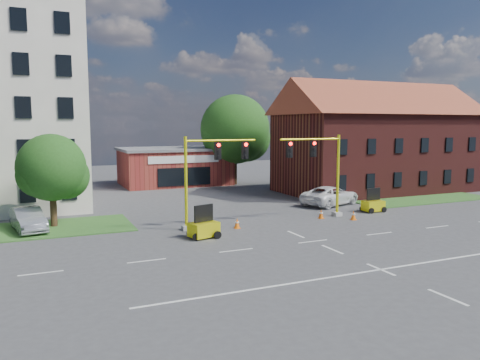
{
  "coord_description": "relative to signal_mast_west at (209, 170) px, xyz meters",
  "views": [
    {
      "loc": [
        -15.02,
        -23.25,
        6.9
      ],
      "look_at": [
        -0.36,
        10.0,
        2.65
      ],
      "focal_mm": 35.0,
      "sensor_mm": 36.0,
      "label": 1
    }
  ],
  "objects": [
    {
      "name": "trailer_east",
      "position": [
        14.05,
        0.3,
        -3.34
      ],
      "size": [
        1.63,
        1.1,
        1.84
      ],
      "rotation": [
        0.0,
        0.0,
        -0.01
      ],
      "color": "#FAF415",
      "rests_on": "ground"
    },
    {
      "name": "cone_a",
      "position": [
        1.63,
        -0.88,
        -3.58
      ],
      "size": [
        0.4,
        0.4,
        0.7
      ],
      "color": "orange",
      "rests_on": "ground"
    },
    {
      "name": "townhouse_row",
      "position": [
        22.36,
        10.0,
        2.01
      ],
      "size": [
        21.0,
        11.0,
        11.5
      ],
      "color": "#4F1A17",
      "rests_on": "ground"
    },
    {
      "name": "ground",
      "position": [
        4.36,
        -6.0,
        -3.92
      ],
      "size": [
        120.0,
        120.0,
        0.0
      ],
      "primitive_type": "plane",
      "color": "#3E3D40",
      "rests_on": "ground"
    },
    {
      "name": "cone_d",
      "position": [
        8.69,
        -0.33,
        -3.58
      ],
      "size": [
        0.4,
        0.4,
        0.7
      ],
      "color": "orange",
      "rests_on": "ground"
    },
    {
      "name": "signal_mast_west",
      "position": [
        0.0,
        0.0,
        0.0
      ],
      "size": [
        5.3,
        0.6,
        6.2
      ],
      "color": "#979691",
      "rests_on": "ground"
    },
    {
      "name": "signal_mast_east",
      "position": [
        8.71,
        0.0,
        0.0
      ],
      "size": [
        5.3,
        0.6,
        6.2
      ],
      "color": "#979691",
      "rests_on": "ground"
    },
    {
      "name": "tree_large",
      "position": [
        11.27,
        21.08,
        2.26
      ],
      "size": [
        8.46,
        8.05,
        10.47
      ],
      "color": "#352213",
      "rests_on": "ground"
    },
    {
      "name": "trailer_west",
      "position": [
        -1.3,
        -2.47,
        -3.3
      ],
      "size": [
        1.98,
        1.58,
        1.97
      ],
      "rotation": [
        0.0,
        0.0,
        0.28
      ],
      "color": "#FAF415",
      "rests_on": "ground"
    },
    {
      "name": "cone_c",
      "position": [
        10.57,
        -1.73,
        -3.58
      ],
      "size": [
        0.4,
        0.4,
        0.7
      ],
      "color": "orange",
      "rests_on": "ground"
    },
    {
      "name": "brick_shop",
      "position": [
        4.36,
        23.99,
        -1.76
      ],
      "size": [
        12.4,
        8.4,
        4.3
      ],
      "color": "maroon",
      "rests_on": "ground"
    },
    {
      "name": "sedan_silver_front",
      "position": [
        -11.24,
        3.88,
        -3.15
      ],
      "size": [
        2.47,
        4.89,
        1.54
      ],
      "primitive_type": "imported",
      "rotation": [
        0.0,
        0.0,
        0.19
      ],
      "color": "#A5A9AD",
      "rests_on": "ground"
    },
    {
      "name": "tree_nw_front",
      "position": [
        -9.41,
        4.58,
        -0.01
      ],
      "size": [
        4.76,
        4.53,
        6.35
      ],
      "color": "#352213",
      "rests_on": "ground"
    },
    {
      "name": "grass_verge_ne",
      "position": [
        22.36,
        3.0,
        -3.88
      ],
      "size": [
        14.0,
        4.0,
        0.08
      ],
      "primitive_type": "cube",
      "color": "#305921",
      "rests_on": "ground"
    },
    {
      "name": "cone_b",
      "position": [
        0.7,
        2.02,
        -3.58
      ],
      "size": [
        0.4,
        0.4,
        0.7
      ],
      "color": "orange",
      "rests_on": "ground"
    },
    {
      "name": "pickup_white",
      "position": [
        12.82,
        4.45,
        -3.1
      ],
      "size": [
        6.46,
        4.59,
        1.64
      ],
      "primitive_type": "imported",
      "rotation": [
        0.0,
        0.0,
        1.93
      ],
      "color": "white",
      "rests_on": "ground"
    },
    {
      "name": "lane_markings",
      "position": [
        4.36,
        -9.0,
        -3.91
      ],
      "size": [
        60.0,
        36.0,
        0.01
      ],
      "primitive_type": null,
      "color": "silver",
      "rests_on": "ground"
    }
  ]
}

